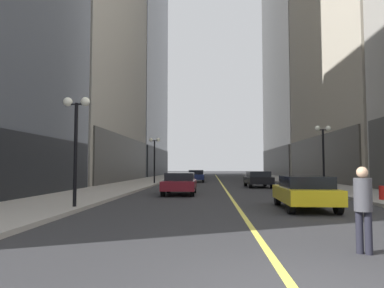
% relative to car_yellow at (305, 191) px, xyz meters
% --- Properties ---
extents(ground_plane, '(200.00, 200.00, 0.00)m').
position_rel_car_yellow_xyz_m(ground_plane, '(-2.60, 25.50, -0.72)').
color(ground_plane, '#2D2D30').
extents(sidewalk_left, '(4.50, 78.00, 0.15)m').
position_rel_car_yellow_xyz_m(sidewalk_left, '(-10.85, 25.50, -0.64)').
color(sidewalk_left, '#9E9991').
rests_on(sidewalk_left, ground).
extents(sidewalk_right, '(4.50, 78.00, 0.15)m').
position_rel_car_yellow_xyz_m(sidewalk_right, '(5.65, 25.50, -0.64)').
color(sidewalk_right, '#9E9991').
rests_on(sidewalk_right, ground).
extents(lane_centre_stripe, '(0.16, 70.00, 0.01)m').
position_rel_car_yellow_xyz_m(lane_centre_stripe, '(-2.60, 25.50, -0.72)').
color(lane_centre_stripe, '#E5D64C').
rests_on(lane_centre_stripe, ground).
extents(building_right_far, '(14.65, 26.00, 44.96)m').
position_rel_car_yellow_xyz_m(building_right_far, '(15.13, 50.50, 21.69)').
color(building_right_far, '#A8A399').
rests_on(building_right_far, ground).
extents(car_yellow, '(2.01, 4.24, 1.32)m').
position_rel_car_yellow_xyz_m(car_yellow, '(0.00, 0.00, 0.00)').
color(car_yellow, yellow).
rests_on(car_yellow, ground).
extents(car_maroon, '(1.93, 4.17, 1.32)m').
position_rel_car_yellow_xyz_m(car_maroon, '(-5.58, 7.30, -0.00)').
color(car_maroon, maroon).
rests_on(car_maroon, ground).
extents(car_black, '(2.02, 4.23, 1.32)m').
position_rel_car_yellow_xyz_m(car_black, '(0.21, 15.24, -0.00)').
color(car_black, black).
rests_on(car_black, ground).
extents(car_navy, '(1.80, 4.01, 1.32)m').
position_rel_car_yellow_xyz_m(car_navy, '(-5.26, 25.00, -0.00)').
color(car_navy, '#141E4C').
rests_on(car_navy, ground).
extents(pedestrian_with_orange_bag, '(0.47, 0.47, 1.69)m').
position_rel_car_yellow_xyz_m(pedestrian_with_orange_bag, '(-0.76, -7.21, 0.26)').
color(pedestrian_with_orange_bag, black).
rests_on(pedestrian_with_orange_bag, ground).
extents(street_lamp_left_near, '(1.06, 0.36, 4.43)m').
position_rel_car_yellow_xyz_m(street_lamp_left_near, '(-9.00, -0.72, 2.54)').
color(street_lamp_left_near, black).
rests_on(street_lamp_left_near, ground).
extents(street_lamp_left_far, '(1.06, 0.36, 4.43)m').
position_rel_car_yellow_xyz_m(street_lamp_left_far, '(-9.00, 19.11, 2.54)').
color(street_lamp_left_far, black).
rests_on(street_lamp_left_far, ground).
extents(street_lamp_right_mid, '(1.06, 0.36, 4.43)m').
position_rel_car_yellow_xyz_m(street_lamp_right_mid, '(3.80, 9.70, 2.54)').
color(street_lamp_right_mid, black).
rests_on(street_lamp_right_mid, ground).
extents(fire_hydrant_right, '(0.28, 0.28, 0.80)m').
position_rel_car_yellow_xyz_m(fire_hydrant_right, '(4.30, 2.81, -0.32)').
color(fire_hydrant_right, red).
rests_on(fire_hydrant_right, ground).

